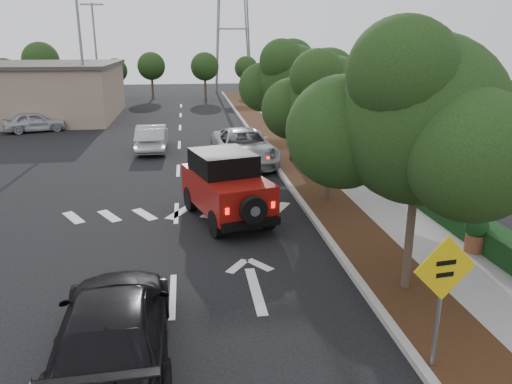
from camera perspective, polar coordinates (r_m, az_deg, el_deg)
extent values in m
plane|color=black|center=(12.33, -9.49, -11.63)|extent=(120.00, 120.00, 0.00)
cube|color=#9E9B93|center=(23.91, 2.21, 3.01)|extent=(0.20, 70.00, 0.15)
cube|color=black|center=(24.10, 4.55, 3.05)|extent=(1.80, 70.00, 0.12)
cube|color=gray|center=(24.57, 8.89, 3.17)|extent=(2.00, 70.00, 0.12)
cube|color=black|center=(24.93, 12.02, 4.00)|extent=(0.80, 70.00, 0.80)
cylinder|color=black|center=(17.90, -7.43, -0.77)|extent=(0.53, 0.92, 0.87)
cylinder|color=black|center=(18.41, -2.35, -0.12)|extent=(0.53, 0.92, 0.87)
cylinder|color=black|center=(15.42, -4.50, -3.63)|extent=(0.53, 0.92, 0.87)
cylinder|color=black|center=(16.02, 1.26, -2.78)|extent=(0.53, 0.92, 0.87)
cube|color=maroon|center=(16.72, -3.36, 0.23)|extent=(2.99, 4.42, 1.09)
cube|color=black|center=(16.79, -3.81, 3.45)|extent=(2.35, 2.63, 0.70)
cube|color=maroon|center=(18.14, -5.06, 1.25)|extent=(1.97, 1.56, 0.90)
cube|color=black|center=(15.03, -0.51, -3.70)|extent=(1.85, 0.70, 0.24)
cylinder|color=black|center=(14.73, -0.28, -2.10)|extent=(0.86, 0.46, 0.83)
cube|color=#FF190C|center=(14.65, -3.30, -2.23)|extent=(0.12, 0.07, 0.20)
cube|color=#FF190C|center=(15.21, 1.97, -1.48)|extent=(0.12, 0.07, 0.20)
imported|color=#A8AAAF|center=(24.57, -1.44, 5.19)|extent=(3.04, 6.07, 1.65)
imported|color=black|center=(9.99, -15.93, -14.53)|extent=(2.34, 5.22, 1.48)
imported|color=#9EA2A6|center=(28.00, -11.80, 6.10)|extent=(1.55, 4.42, 1.45)
imported|color=#B1B4BA|center=(36.29, -23.96, 7.34)|extent=(4.17, 2.70, 1.32)
cylinder|color=slate|center=(9.63, 20.18, -12.32)|extent=(0.09, 0.09, 2.35)
cube|color=#E1B90B|center=(9.26, 20.79, -8.16)|extent=(1.20, 0.17, 1.21)
cube|color=black|center=(9.20, 20.94, -7.58)|extent=(0.38, 0.06, 0.08)
cube|color=black|center=(9.29, 20.80, -8.84)|extent=(0.34, 0.05, 0.08)
cylinder|color=brown|center=(15.41, 23.69, -5.35)|extent=(0.58, 0.58, 0.53)
sphere|color=black|center=(15.24, 23.91, -3.61)|extent=(0.66, 0.66, 0.66)
imported|color=black|center=(15.21, 23.95, -3.35)|extent=(0.60, 0.54, 0.62)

